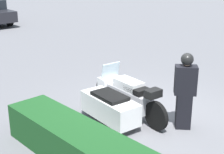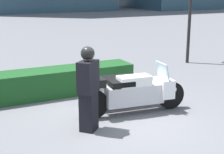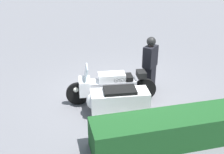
# 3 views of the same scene
# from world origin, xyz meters

# --- Properties ---
(ground_plane) EXTENTS (160.00, 160.00, 0.00)m
(ground_plane) POSITION_xyz_m (0.00, 0.00, 0.00)
(ground_plane) COLOR slate
(police_motorcycle) EXTENTS (2.62, 1.42, 1.16)m
(police_motorcycle) POSITION_xyz_m (0.48, 0.61, 0.47)
(police_motorcycle) COLOR black
(police_motorcycle) RESTS_ON ground
(officer_rider) EXTENTS (0.55, 0.53, 1.75)m
(officer_rider) POSITION_xyz_m (-0.90, -0.17, 0.93)
(officer_rider) COLOR black
(officer_rider) RESTS_ON ground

